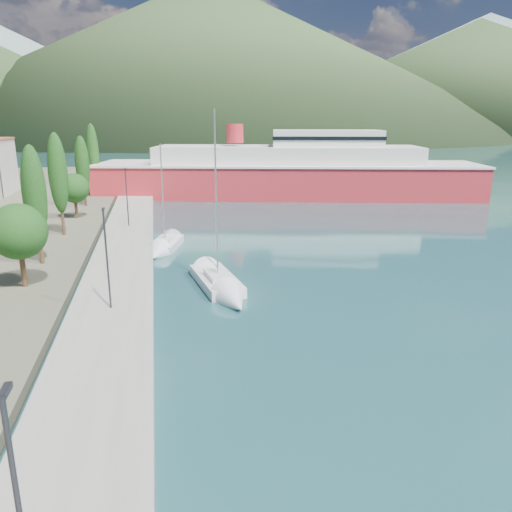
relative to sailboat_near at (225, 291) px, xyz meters
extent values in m
plane|color=#1E494E|center=(1.63, 103.23, -0.32)|extent=(1400.00, 1400.00, 0.00)
cube|color=gray|center=(-7.37, 9.23, 0.08)|extent=(5.00, 88.00, 0.80)
cone|color=gray|center=(81.63, 663.23, 89.68)|extent=(760.00, 760.00, 180.00)
cone|color=gray|center=(421.63, 583.23, 69.68)|extent=(640.00, 640.00, 140.00)
cone|color=#334A27|center=(41.63, 383.23, 57.18)|extent=(480.00, 480.00, 115.00)
cone|color=#334A27|center=(261.63, 363.23, 44.68)|extent=(420.00, 420.00, 90.00)
cylinder|color=#47301E|center=(-13.49, 2.59, 1.56)|extent=(0.36, 0.36, 2.36)
sphere|color=#1A4215|center=(-13.49, 2.59, 4.24)|extent=(3.77, 3.77, 3.77)
cylinder|color=#47301E|center=(-13.49, 8.30, 1.40)|extent=(0.30, 0.30, 2.04)
ellipsoid|color=#1A4215|center=(-13.49, 8.30, 6.04)|extent=(1.80, 1.80, 7.24)
cylinder|color=#47301E|center=(-13.49, 18.65, 1.47)|extent=(0.30, 0.30, 2.18)
ellipsoid|color=#1A4215|center=(-13.49, 18.65, 6.41)|extent=(1.80, 1.80, 7.72)
cylinder|color=#47301E|center=(-13.49, 27.47, 1.43)|extent=(0.36, 0.36, 2.10)
sphere|color=#1A4215|center=(-13.49, 27.47, 3.83)|extent=(3.37, 3.37, 3.37)
cylinder|color=#47301E|center=(-13.49, 35.84, 1.37)|extent=(0.30, 0.30, 1.99)
ellipsoid|color=#1A4215|center=(-13.49, 35.84, 5.89)|extent=(1.80, 1.80, 7.04)
cylinder|color=#47301E|center=(-13.49, 48.28, 1.52)|extent=(0.30, 0.30, 2.29)
ellipsoid|color=#1A4215|center=(-13.49, 48.28, 6.72)|extent=(1.80, 1.80, 8.11)
cube|color=#2D2D33|center=(-7.37, -23.01, 6.48)|extent=(0.15, 0.50, 0.12)
cylinder|color=#2D2D33|center=(-7.37, -2.95, 3.48)|extent=(0.12, 0.12, 6.00)
cube|color=#2D2D33|center=(-7.37, -2.70, 6.48)|extent=(0.15, 0.50, 0.12)
cylinder|color=#2D2D33|center=(-7.37, 21.34, 3.48)|extent=(0.12, 0.12, 6.00)
cube|color=#2D2D33|center=(-7.37, 21.59, 6.48)|extent=(0.15, 0.50, 0.12)
cube|color=silver|center=(-0.33, 2.26, -0.06)|extent=(3.43, 7.09, 0.96)
cube|color=silver|center=(-0.27, 1.81, 0.59)|extent=(1.86, 2.91, 0.37)
cylinder|color=silver|center=(-0.27, 1.81, 6.30)|extent=(0.12, 0.12, 11.74)
cone|color=silver|center=(0.30, -2.05, -0.06)|extent=(2.89, 3.50, 2.45)
cube|color=silver|center=(-3.65, 14.21, -0.07)|extent=(3.63, 5.65, 0.90)
cube|color=silver|center=(-3.75, 13.88, 0.52)|extent=(1.89, 2.39, 0.35)
cylinder|color=silver|center=(-3.75, 13.88, 4.85)|extent=(0.12, 0.12, 8.96)
cone|color=silver|center=(-4.57, 10.99, -0.07)|extent=(2.87, 2.97, 2.29)
cube|color=red|center=(15.74, 43.24, 1.88)|extent=(59.26, 25.33, 5.61)
cube|color=silver|center=(15.74, 43.24, 4.68)|extent=(59.74, 25.77, 0.30)
cube|color=silver|center=(15.74, 43.24, 5.88)|extent=(41.28, 19.11, 3.00)
cube|color=silver|center=(21.58, 41.82, 8.59)|extent=(17.55, 11.06, 2.40)
cylinder|color=red|center=(7.95, 45.12, 9.29)|extent=(2.60, 2.60, 2.80)
camera|label=1|loc=(-4.31, -32.37, 11.55)|focal=35.00mm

